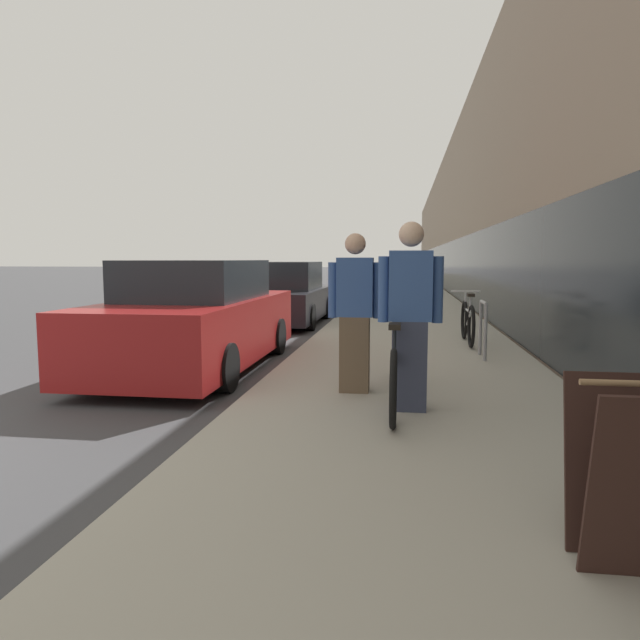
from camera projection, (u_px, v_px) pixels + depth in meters
sidewalk_slab at (406, 296)px, 23.91m from camera, size 3.62×70.00×0.14m
storefront_facade at (536, 224)px, 30.43m from camera, size 10.01×70.00×6.93m
tandem_bicycle at (395, 364)px, 5.87m from camera, size 0.52×2.73×0.88m
person_rider at (410, 317)px, 5.44m from camera, size 0.61×0.24×1.81m
person_bystander at (355, 313)px, 6.21m from camera, size 0.59×0.23×1.73m
bike_rack_hoop at (483, 323)px, 8.39m from camera, size 0.05×0.60×0.84m
cruiser_bike_nearest at (468, 322)px, 9.87m from camera, size 0.52×1.80×0.89m
sandwich_board_sign at (638, 474)px, 2.67m from camera, size 0.56×0.56×0.90m
parked_sedan_curbside at (197, 319)px, 8.30m from camera, size 1.92×4.71×1.58m
vintage_roadster_curbside at (284, 296)px, 14.13m from camera, size 1.92×4.43×1.53m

